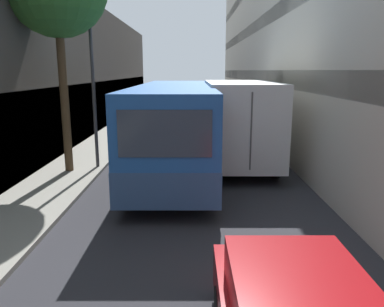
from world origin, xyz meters
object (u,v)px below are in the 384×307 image
(panel_van, at_px, (168,107))
(street_lamp, at_px, (90,11))
(bus, at_px, (177,125))
(box_truck, at_px, (238,119))

(panel_van, xyz_separation_m, street_lamp, (-1.82, -12.15, 4.45))
(bus, xyz_separation_m, panel_van, (-1.09, 11.99, -0.51))
(street_lamp, bearing_deg, box_truck, 15.06)
(bus, xyz_separation_m, box_truck, (2.39, 1.27, 0.07))
(box_truck, bearing_deg, panel_van, 107.97)
(box_truck, relative_size, panel_van, 1.81)
(bus, distance_m, box_truck, 2.70)
(panel_van, bearing_deg, bus, -84.79)
(bus, xyz_separation_m, street_lamp, (-2.91, -0.16, 3.94))
(bus, relative_size, panel_van, 2.46)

